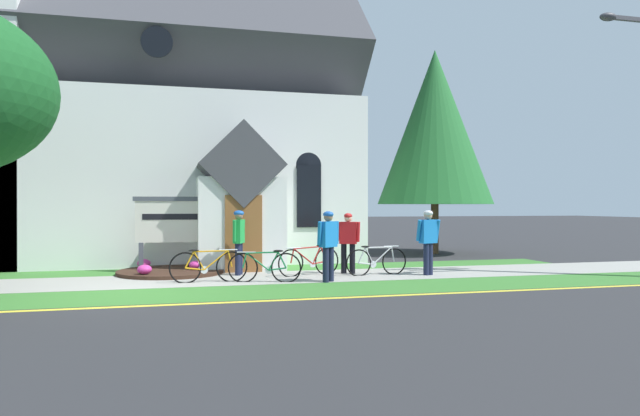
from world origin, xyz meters
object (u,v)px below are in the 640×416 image
at_px(bicycle_blue, 265,267).
at_px(cyclist_in_red_jersey, 428,237).
at_px(cyclist_in_orange_jersey, 328,241).
at_px(roadside_conifer, 435,127).
at_px(cyclist_in_blue_jersey, 239,237).
at_px(cyclist_in_white_jersey, 348,239).
at_px(bicycle_yellow, 208,266).
at_px(church_sign, 171,222).
at_px(bicycle_orange, 376,261).
at_px(bicycle_green, 309,261).

bearing_deg(bicycle_blue, cyclist_in_red_jersey, 3.86).
xyz_separation_m(cyclist_in_orange_jersey, roadside_conifer, (5.92, 6.60, 3.78)).
bearing_deg(cyclist_in_blue_jersey, cyclist_in_white_jersey, -8.54).
bearing_deg(cyclist_in_blue_jersey, cyclist_in_red_jersey, -14.56).
distance_m(bicycle_blue, cyclist_in_blue_jersey, 1.71).
bearing_deg(cyclist_in_blue_jersey, roadside_conifer, 31.26).
relative_size(bicycle_blue, cyclist_in_orange_jersey, 1.01).
height_order(cyclist_in_blue_jersey, roadside_conifer, roadside_conifer).
xyz_separation_m(bicycle_yellow, cyclist_in_red_jersey, (5.61, -0.02, 0.61)).
bearing_deg(church_sign, bicycle_yellow, -69.38).
distance_m(bicycle_blue, roadside_conifer, 10.66).
distance_m(church_sign, roadside_conifer, 10.79).
bearing_deg(bicycle_yellow, cyclist_in_blue_jersey, 55.50).
distance_m(bicycle_orange, cyclist_in_blue_jersey, 3.64).
height_order(bicycle_yellow, cyclist_in_red_jersey, cyclist_in_red_jersey).
distance_m(bicycle_orange, roadside_conifer, 8.37).
height_order(church_sign, bicycle_green, church_sign).
distance_m(bicycle_green, bicycle_orange, 1.75).
distance_m(bicycle_yellow, cyclist_in_red_jersey, 5.65).
xyz_separation_m(bicycle_yellow, roadside_conifer, (8.68, 5.98, 4.38)).
bearing_deg(church_sign, roadside_conifer, 20.81).
height_order(church_sign, cyclist_in_orange_jersey, church_sign).
bearing_deg(roadside_conifer, bicycle_orange, -127.75).
height_order(cyclist_in_blue_jersey, cyclist_in_orange_jersey, cyclist_in_blue_jersey).
bearing_deg(cyclist_in_orange_jersey, roadside_conifer, 48.12).
height_order(bicycle_blue, cyclist_in_red_jersey, cyclist_in_red_jersey).
height_order(church_sign, bicycle_orange, church_sign).
relative_size(bicycle_yellow, cyclist_in_orange_jersey, 1.09).
bearing_deg(roadside_conifer, cyclist_in_white_jersey, -133.93).
xyz_separation_m(bicycle_orange, cyclist_in_blue_jersey, (-3.48, 0.87, 0.62)).
relative_size(bicycle_green, cyclist_in_white_jersey, 1.08).
distance_m(bicycle_yellow, bicycle_green, 2.71).
height_order(bicycle_green, cyclist_in_blue_jersey, cyclist_in_blue_jersey).
distance_m(church_sign, cyclist_in_white_jersey, 4.85).
distance_m(bicycle_orange, cyclist_in_red_jersey, 1.48).
bearing_deg(bicycle_blue, cyclist_in_blue_jersey, 106.46).
bearing_deg(cyclist_in_red_jersey, bicycle_yellow, 179.84).
bearing_deg(cyclist_in_white_jersey, roadside_conifer, 46.07).
xyz_separation_m(cyclist_in_red_jersey, cyclist_in_orange_jersey, (-2.85, -0.60, -0.01)).
bearing_deg(church_sign, bicycle_orange, -20.98).
distance_m(bicycle_blue, cyclist_in_red_jersey, 4.38).
bearing_deg(roadside_conifer, bicycle_yellow, -145.43).
xyz_separation_m(bicycle_yellow, cyclist_in_blue_jersey, (0.84, 1.22, 0.61)).
xyz_separation_m(church_sign, bicycle_blue, (2.18, -2.66, -0.99)).
bearing_deg(bicycle_green, cyclist_in_blue_jersey, 163.90).
distance_m(church_sign, cyclist_in_orange_jersey, 4.72).
height_order(bicycle_yellow, roadside_conifer, roadside_conifer).
bearing_deg(cyclist_in_white_jersey, bicycle_orange, -34.93).
bearing_deg(cyclist_in_red_jersey, cyclist_in_orange_jersey, -168.07).
height_order(bicycle_orange, cyclist_in_red_jersey, cyclist_in_red_jersey).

